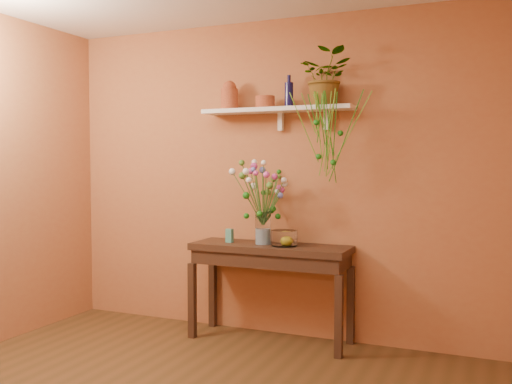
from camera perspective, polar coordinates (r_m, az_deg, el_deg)
room at (r=3.11m, az=-11.38°, el=0.47°), size 4.04×4.04×2.70m
sideboard at (r=4.73m, az=1.43°, el=-6.69°), size 1.33×0.43×0.81m
wall_shelf at (r=4.77m, az=2.24°, el=8.18°), size 1.30×0.24×0.19m
terracotta_jug at (r=4.95m, az=-2.68°, el=9.62°), size 0.18×0.18×0.25m
terracotta_pot at (r=4.78m, az=0.93°, el=9.02°), size 0.17×0.17×0.10m
blue_bottle at (r=4.76m, az=3.32°, el=9.76°), size 0.08×0.08×0.27m
spider_plant at (r=4.65m, az=7.09°, el=11.33°), size 0.43×0.38×0.44m
plant_fronds at (r=4.43m, az=7.11°, el=5.75°), size 0.61×0.36×0.70m
glass_vase at (r=4.72m, az=0.72°, el=-3.86°), size 0.13×0.13×0.27m
bouquet at (r=4.68m, az=0.59°, el=0.62°), size 0.47×0.56×0.55m
glass_bowl at (r=4.62m, az=2.86°, el=-4.71°), size 0.21×0.21×0.13m
lemon at (r=4.61m, az=3.04°, el=-4.91°), size 0.08×0.08×0.08m
carton at (r=4.83m, az=-2.68°, el=-4.40°), size 0.06×0.05×0.11m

